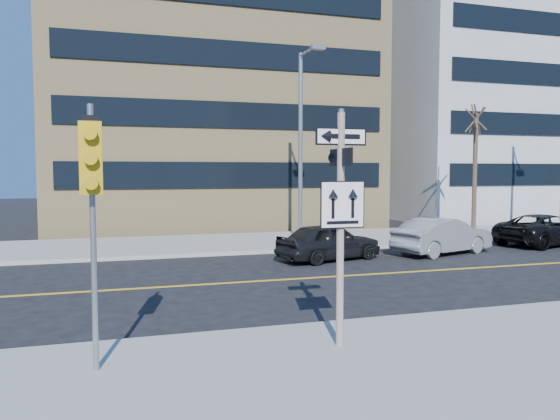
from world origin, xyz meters
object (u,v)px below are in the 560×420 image
object	(u,v)px
parked_car_c	(546,230)
traffic_signal	(91,180)
street_tree_west	(476,122)
sign_pole	(341,214)
streetlight_a	(302,134)
parked_car_b	(442,236)
parked_car_a	(329,242)

from	to	relation	value
parked_car_c	traffic_signal	bearing A→B (deg)	106.80
street_tree_west	sign_pole	bearing A→B (deg)	-133.26
streetlight_a	sign_pole	bearing A→B (deg)	-106.77
parked_car_c	street_tree_west	world-z (taller)	street_tree_west
parked_car_b	parked_car_c	world-z (taller)	parked_car_b
parked_car_a	street_tree_west	xyz separation A→B (m)	(9.35, 4.40, 4.85)
traffic_signal	parked_car_a	xyz separation A→B (m)	(7.65, 9.56, -2.36)
sign_pole	parked_car_c	xyz separation A→B (m)	(14.13, 10.41, -1.77)
parked_car_a	street_tree_west	size ratio (longest dim) A/B	0.62
traffic_signal	parked_car_a	bearing A→B (deg)	51.33
traffic_signal	parked_car_a	size ratio (longest dim) A/B	1.02
traffic_signal	parked_car_b	bearing A→B (deg)	37.94
parked_car_b	street_tree_west	xyz separation A→B (m)	(4.63, 4.32, 4.82)
street_tree_west	traffic_signal	bearing A→B (deg)	-140.61
parked_car_b	streetlight_a	bearing A→B (deg)	32.00
parked_car_a	street_tree_west	distance (m)	11.41
sign_pole	streetlight_a	world-z (taller)	streetlight_a
parked_car_c	streetlight_a	size ratio (longest dim) A/B	0.60
street_tree_west	parked_car_b	bearing A→B (deg)	-136.99
sign_pole	traffic_signal	size ratio (longest dim) A/B	1.02
parked_car_c	sign_pole	bearing A→B (deg)	112.97
parked_car_b	parked_car_c	distance (m)	5.83
sign_pole	parked_car_b	bearing A→B (deg)	48.60
sign_pole	parked_car_c	distance (m)	17.64
sign_pole	parked_car_c	size ratio (longest dim) A/B	0.85
parked_car_a	parked_car_b	distance (m)	4.72
sign_pole	parked_car_b	world-z (taller)	sign_pole
parked_car_c	street_tree_west	size ratio (longest dim) A/B	0.76
streetlight_a	street_tree_west	xyz separation A→B (m)	(9.00, 0.54, 0.77)
parked_car_b	streetlight_a	distance (m)	7.06
traffic_signal	streetlight_a	world-z (taller)	streetlight_a
sign_pole	streetlight_a	bearing A→B (deg)	73.23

